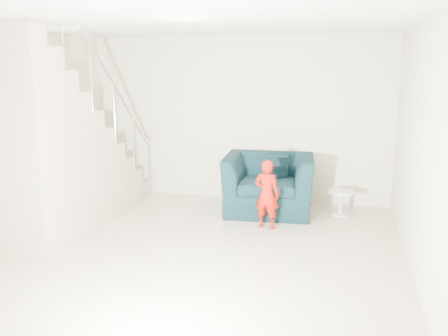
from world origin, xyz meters
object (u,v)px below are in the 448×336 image
(toddler, at_px, (267,194))
(staircase, at_px, (57,163))
(armchair, at_px, (269,184))
(side_table, at_px, (341,199))

(toddler, height_order, staircase, staircase)
(toddler, relative_size, staircase, 0.27)
(staircase, bearing_deg, toddler, 15.93)
(armchair, bearing_deg, side_table, -2.11)
(side_table, bearing_deg, staircase, -156.43)
(toddler, xyz_separation_m, staircase, (-2.72, -0.78, 0.46))
(side_table, bearing_deg, toddler, -139.67)
(side_table, relative_size, staircase, 0.11)
(armchair, distance_m, toddler, 0.80)
(side_table, xyz_separation_m, staircase, (-3.72, -1.62, 0.69))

